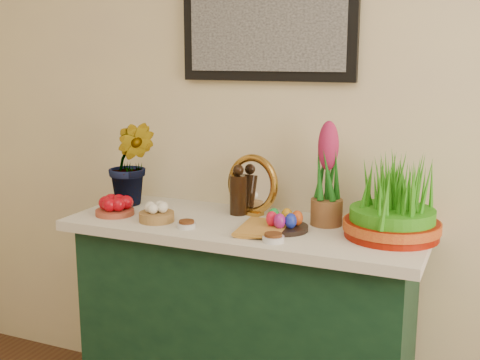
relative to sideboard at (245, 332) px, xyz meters
name	(u,v)px	position (x,y,z in m)	size (l,w,h in m)	color
sideboard	(245,332)	(0.00, 0.00, 0.00)	(1.30, 0.45, 0.85)	#143821
tablecloth	(245,227)	(0.00, 0.00, 0.45)	(1.40, 0.55, 0.04)	silver
hyacinth_green	(131,150)	(-0.56, 0.07, 0.71)	(0.24, 0.21, 0.49)	#196718
apple_bowl	(115,207)	(-0.54, -0.10, 0.50)	(0.20, 0.20, 0.08)	#A1462F
garlic_basket	(157,213)	(-0.33, -0.12, 0.50)	(0.15, 0.15, 0.08)	#9E783F
vinegar_cruet	(238,192)	(-0.07, 0.11, 0.56)	(0.07, 0.07, 0.21)	black
mirror	(252,185)	(-0.02, 0.13, 0.59)	(0.25, 0.12, 0.25)	#B98534
book	(241,226)	(0.02, -0.10, 0.48)	(0.15, 0.23, 0.03)	#C68A35
spice_dish_left	(187,224)	(-0.18, -0.15, 0.48)	(0.07, 0.07, 0.03)	silver
spice_dish_right	(273,238)	(0.19, -0.19, 0.48)	(0.08, 0.08, 0.03)	silver
egg_plate	(283,223)	(0.17, -0.04, 0.49)	(0.22, 0.22, 0.08)	black
hyacinth_pink	(327,179)	(0.30, 0.10, 0.65)	(0.12, 0.12, 0.40)	brown
wheatgrass_sabzeh	(393,203)	(0.56, 0.03, 0.59)	(0.35, 0.35, 0.29)	#831103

